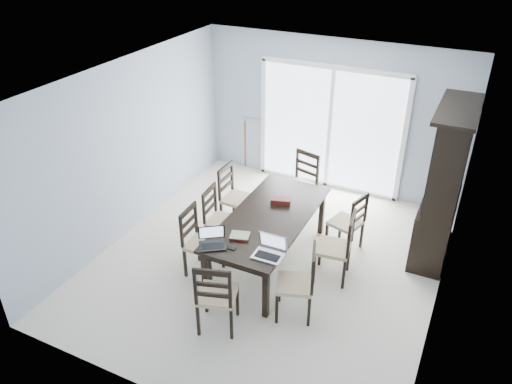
# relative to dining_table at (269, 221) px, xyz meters

# --- Properties ---
(floor) EXTENTS (5.00, 5.00, 0.00)m
(floor) POSITION_rel_dining_table_xyz_m (0.00, 0.00, -0.67)
(floor) COLOR beige
(floor) RESTS_ON ground
(ceiling) EXTENTS (5.00, 5.00, 0.00)m
(ceiling) POSITION_rel_dining_table_xyz_m (0.00, 0.00, 1.93)
(ceiling) COLOR white
(ceiling) RESTS_ON back_wall
(back_wall) EXTENTS (4.50, 0.02, 2.60)m
(back_wall) POSITION_rel_dining_table_xyz_m (0.00, 2.50, 0.63)
(back_wall) COLOR #97A4B4
(back_wall) RESTS_ON floor
(wall_left) EXTENTS (0.02, 5.00, 2.60)m
(wall_left) POSITION_rel_dining_table_xyz_m (-2.25, 0.00, 0.63)
(wall_left) COLOR #97A4B4
(wall_left) RESTS_ON floor
(wall_right) EXTENTS (0.02, 5.00, 2.60)m
(wall_right) POSITION_rel_dining_table_xyz_m (2.25, 0.00, 0.63)
(wall_right) COLOR #97A4B4
(wall_right) RESTS_ON floor
(balcony) EXTENTS (4.50, 2.00, 0.10)m
(balcony) POSITION_rel_dining_table_xyz_m (0.00, 3.50, -0.72)
(balcony) COLOR gray
(balcony) RESTS_ON ground
(railing) EXTENTS (4.50, 0.06, 1.10)m
(railing) POSITION_rel_dining_table_xyz_m (0.00, 4.50, -0.12)
(railing) COLOR #99999E
(railing) RESTS_ON balcony
(dining_table) EXTENTS (1.00, 2.20, 0.75)m
(dining_table) POSITION_rel_dining_table_xyz_m (0.00, 0.00, 0.00)
(dining_table) COLOR black
(dining_table) RESTS_ON floor
(china_hutch) EXTENTS (0.50, 1.38, 2.20)m
(china_hutch) POSITION_rel_dining_table_xyz_m (2.02, 1.25, 0.40)
(china_hutch) COLOR black
(china_hutch) RESTS_ON floor
(sliding_door) EXTENTS (2.52, 0.05, 2.18)m
(sliding_door) POSITION_rel_dining_table_xyz_m (0.00, 2.48, 0.41)
(sliding_door) COLOR silver
(sliding_door) RESTS_ON floor
(chair_left_near) EXTENTS (0.45, 0.44, 1.12)m
(chair_left_near) POSITION_rel_dining_table_xyz_m (-0.78, -0.59, -0.08)
(chair_left_near) COLOR black
(chair_left_near) RESTS_ON floor
(chair_left_mid) EXTENTS (0.45, 0.44, 1.09)m
(chair_left_mid) POSITION_rel_dining_table_xyz_m (-0.83, 0.03, -0.10)
(chair_left_mid) COLOR black
(chair_left_mid) RESTS_ON floor
(chair_left_far) EXTENTS (0.45, 0.44, 1.15)m
(chair_left_far) POSITION_rel_dining_table_xyz_m (-0.91, 0.64, -0.07)
(chair_left_far) COLOR black
(chair_left_far) RESTS_ON floor
(chair_right_near) EXTENTS (0.55, 0.54, 1.12)m
(chair_right_near) POSITION_rel_dining_table_xyz_m (0.80, -0.77, -0.08)
(chair_right_near) COLOR black
(chair_right_near) RESTS_ON floor
(chair_right_mid) EXTENTS (0.50, 0.49, 1.15)m
(chair_right_mid) POSITION_rel_dining_table_xyz_m (0.99, 0.08, -0.06)
(chair_right_mid) COLOR black
(chair_right_mid) RESTS_ON floor
(chair_right_far) EXTENTS (0.51, 0.50, 1.08)m
(chair_right_far) POSITION_rel_dining_table_xyz_m (0.94, 0.74, -0.10)
(chair_right_far) COLOR black
(chair_right_far) RESTS_ON floor
(chair_end_near) EXTENTS (0.54, 0.55, 1.15)m
(chair_end_near) POSITION_rel_dining_table_xyz_m (0.01, -1.47, -0.07)
(chair_end_near) COLOR black
(chair_end_near) RESTS_ON floor
(chair_end_far) EXTENTS (0.55, 0.56, 1.18)m
(chair_end_far) POSITION_rel_dining_table_xyz_m (-0.09, 1.48, -0.05)
(chair_end_far) COLOR black
(chair_end_far) RESTS_ON floor
(laptop_dark) EXTENTS (0.40, 0.37, 0.23)m
(laptop_dark) POSITION_rel_dining_table_xyz_m (-0.34, -0.92, 0.13)
(laptop_dark) COLOR black
(laptop_dark) RESTS_ON dining_table
(laptop_silver) EXTENTS (0.36, 0.25, 0.25)m
(laptop_silver) POSITION_rel_dining_table_xyz_m (0.36, -0.81, 0.14)
(laptop_silver) COLOR #B9B9BC
(laptop_silver) RESTS_ON dining_table
(book_stack) EXTENTS (0.28, 0.24, 0.04)m
(book_stack) POSITION_rel_dining_table_xyz_m (-0.13, -0.60, 0.10)
(book_stack) COLOR maroon
(book_stack) RESTS_ON dining_table
(cell_phone) EXTENTS (0.12, 0.06, 0.01)m
(cell_phone) POSITION_rel_dining_table_xyz_m (-0.11, -0.86, 0.08)
(cell_phone) COLOR black
(cell_phone) RESTS_ON dining_table
(game_box) EXTENTS (0.30, 0.21, 0.07)m
(game_box) POSITION_rel_dining_table_xyz_m (0.00, 0.39, 0.11)
(game_box) COLOR #470E10
(game_box) RESTS_ON dining_table
(hot_tub) EXTENTS (2.01, 1.81, 1.01)m
(hot_tub) POSITION_rel_dining_table_xyz_m (-0.73, 3.38, -0.16)
(hot_tub) COLOR brown
(hot_tub) RESTS_ON balcony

